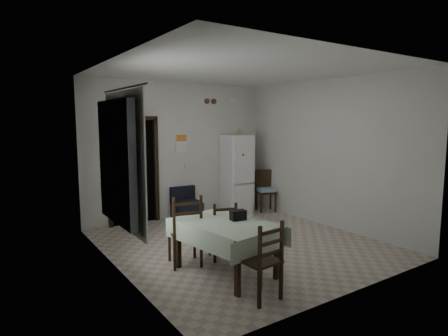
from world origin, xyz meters
TOP-DOWN VIEW (x-y plane):
  - ground at (0.00, 0.00)m, footprint 4.50×4.50m
  - ceiling at (0.00, 0.00)m, footprint 4.20×4.50m
  - wall_back at (0.00, 2.25)m, footprint 4.20×0.02m
  - wall_front at (0.00, -2.25)m, footprint 4.20×0.02m
  - wall_left at (-2.10, 0.00)m, footprint 0.02×4.50m
  - wall_right at (2.10, 0.00)m, footprint 0.02×4.50m
  - doorway at (-1.05, 2.45)m, footprint 1.06×0.52m
  - window_recess at (-2.15, -0.20)m, footprint 0.10×1.20m
  - curtain at (-2.04, -0.20)m, footprint 0.02×1.45m
  - curtain_rod at (-2.03, -0.20)m, footprint 0.02×1.60m
  - calendar at (0.05, 2.24)m, footprint 0.28×0.02m
  - calendar_image at (0.05, 2.23)m, footprint 0.24×0.01m
  - light_switch at (0.15, 2.24)m, footprint 0.08×0.02m
  - vent_left at (0.70, 2.23)m, footprint 0.12×0.03m
  - vent_right at (0.88, 2.23)m, footprint 0.12×0.03m
  - emergency_light at (1.35, 2.21)m, footprint 0.25×0.07m
  - fridge at (1.30, 1.93)m, footprint 0.61×0.61m
  - tan_cone at (1.37, 1.90)m, footprint 0.22×0.22m
  - navy_seat at (0.00, 1.93)m, footprint 0.59×0.57m
  - corner_chair at (1.86, 1.54)m, footprint 0.53×0.53m
  - dining_table at (-0.91, -0.91)m, footprint 1.12×1.51m
  - black_bag at (-0.71, -0.91)m, footprint 0.23×0.15m
  - dining_chair_far_left at (-1.22, -0.31)m, footprint 0.55×0.55m
  - dining_chair_far_right at (-0.63, -0.40)m, footprint 0.48×0.48m
  - dining_chair_near_head at (-0.99, -1.74)m, footprint 0.44×0.44m

SIDE VIEW (x-z plane):
  - ground at x=0.00m, z-range 0.00..0.00m
  - navy_seat at x=0.00m, z-range 0.00..0.68m
  - dining_table at x=-0.91m, z-range 0.00..0.72m
  - dining_chair_far_right at x=-0.63m, z-range 0.00..0.89m
  - corner_chair at x=1.86m, z-range 0.00..0.95m
  - dining_chair_near_head at x=-0.99m, z-range 0.00..0.95m
  - dining_chair_far_left at x=-1.22m, z-range 0.00..1.05m
  - black_bag at x=-0.71m, z-range 0.72..0.86m
  - fridge at x=1.30m, z-range 0.00..1.77m
  - doorway at x=-1.05m, z-range -0.05..2.17m
  - light_switch at x=0.15m, z-range 1.04..1.16m
  - wall_back at x=0.00m, z-range 0.00..2.90m
  - wall_front at x=0.00m, z-range 0.00..2.90m
  - wall_left at x=-2.10m, z-range 0.00..2.90m
  - wall_right at x=2.10m, z-range 0.00..2.90m
  - window_recess at x=-2.15m, z-range 0.75..2.35m
  - curtain at x=-2.04m, z-range 0.62..2.48m
  - calendar at x=0.05m, z-range 1.42..1.82m
  - calendar_image at x=0.05m, z-range 1.65..1.79m
  - tan_cone at x=1.37m, z-range 1.77..1.93m
  - curtain_rod at x=-2.03m, z-range 2.49..2.51m
  - vent_left at x=0.70m, z-range 2.46..2.58m
  - vent_right at x=0.88m, z-range 2.46..2.58m
  - emergency_light at x=1.35m, z-range 2.50..2.59m
  - ceiling at x=0.00m, z-range 2.89..2.91m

